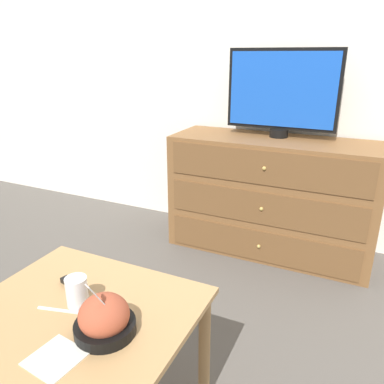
# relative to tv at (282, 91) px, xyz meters

# --- Properties ---
(ground_plane) EXTENTS (12.00, 12.00, 0.00)m
(ground_plane) POSITION_rel_tv_xyz_m (0.08, 0.18, -1.05)
(ground_plane) COLOR #56514C
(wall_back) EXTENTS (12.00, 0.05, 2.60)m
(wall_back) POSITION_rel_tv_xyz_m (0.08, 0.21, 0.25)
(wall_back) COLOR white
(wall_back) RESTS_ON ground_plane
(dresser) EXTENTS (1.30, 0.47, 0.77)m
(dresser) POSITION_rel_tv_xyz_m (-0.01, -0.07, -0.67)
(dresser) COLOR brown
(dresser) RESTS_ON ground_plane
(tv) EXTENTS (0.69, 0.12, 0.53)m
(tv) POSITION_rel_tv_xyz_m (0.00, 0.00, 0.00)
(tv) COLOR black
(tv) RESTS_ON dresser
(coffee_table) EXTENTS (0.72, 0.64, 0.49)m
(coffee_table) POSITION_rel_tv_xyz_m (-0.25, -1.64, -0.64)
(coffee_table) COLOR tan
(coffee_table) RESTS_ON ground_plane
(takeout_bowl) EXTENTS (0.18, 0.18, 0.20)m
(takeout_bowl) POSITION_rel_tv_xyz_m (-0.11, -1.68, -0.51)
(takeout_bowl) COLOR black
(takeout_bowl) RESTS_ON coffee_table
(drink_cup) EXTENTS (0.07, 0.07, 0.10)m
(drink_cup) POSITION_rel_tv_xyz_m (-0.27, -1.61, -0.51)
(drink_cup) COLOR beige
(drink_cup) RESTS_ON coffee_table
(napkin) EXTENTS (0.15, 0.15, 0.00)m
(napkin) POSITION_rel_tv_xyz_m (-0.17, -1.82, -0.56)
(napkin) COLOR silver
(napkin) RESTS_ON coffee_table
(knife) EXTENTS (0.16, 0.05, 0.01)m
(knife) POSITION_rel_tv_xyz_m (-0.30, -1.66, -0.56)
(knife) COLOR silver
(knife) RESTS_ON coffee_table
(remote_control) EXTENTS (0.13, 0.06, 0.02)m
(remote_control) POSITION_rel_tv_xyz_m (-0.35, -1.54, -0.55)
(remote_control) COLOR black
(remote_control) RESTS_ON coffee_table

